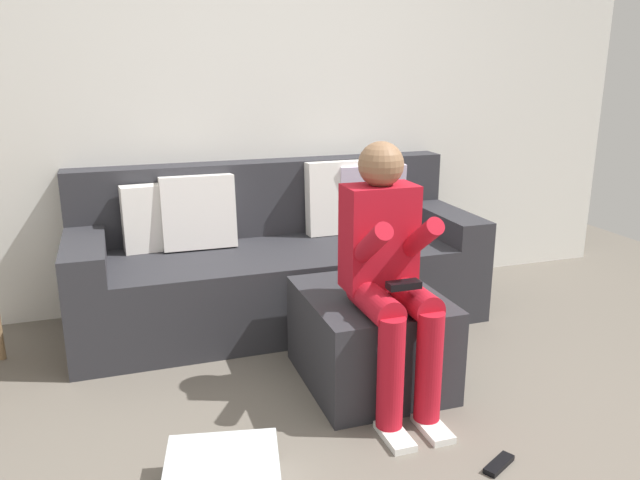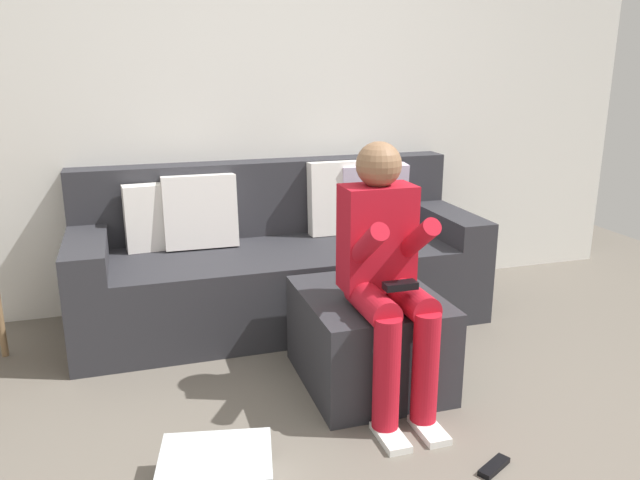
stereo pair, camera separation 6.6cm
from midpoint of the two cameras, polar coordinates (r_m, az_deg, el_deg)
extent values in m
cube|color=silver|center=(4.00, -5.86, 11.96)|extent=(5.16, 0.10, 2.45)
cube|color=#2D2D33|center=(3.74, -4.18, -3.97)|extent=(2.35, 0.87, 0.45)
cube|color=#2D2D33|center=(3.94, -5.56, 3.89)|extent=(2.35, 0.19, 0.46)
cube|color=#2D2D33|center=(3.55, -21.16, -0.99)|extent=(0.22, 0.87, 0.15)
cube|color=#2D2D33|center=(4.03, 10.55, 1.78)|extent=(0.22, 0.87, 0.15)
cube|color=white|center=(3.69, -15.14, 1.99)|extent=(0.39, 0.16, 0.38)
cube|color=white|center=(3.69, -11.54, 2.53)|extent=(0.42, 0.21, 0.43)
cube|color=silver|center=(3.98, 4.14, 3.86)|extent=(0.43, 0.17, 0.43)
cube|color=white|center=(3.92, 1.53, 3.89)|extent=(0.45, 0.14, 0.46)
cube|color=#2D2D33|center=(3.04, 3.93, -8.84)|extent=(0.62, 0.73, 0.45)
cube|color=red|center=(2.78, 4.72, 0.26)|extent=(0.32, 0.19, 0.47)
sphere|color=#8C6647|center=(2.71, 4.87, 6.87)|extent=(0.20, 0.20, 0.20)
cylinder|color=red|center=(2.67, 4.34, -5.71)|extent=(0.13, 0.35, 0.13)
cylinder|color=red|center=(2.63, 5.72, -11.95)|extent=(0.11, 0.11, 0.48)
cube|color=white|center=(2.71, 6.10, -17.32)|extent=(0.10, 0.22, 0.03)
cylinder|color=red|center=(2.61, 3.62, -0.71)|extent=(0.08, 0.37, 0.29)
cylinder|color=red|center=(2.74, 7.72, -5.25)|extent=(0.13, 0.35, 0.13)
cylinder|color=red|center=(2.70, 9.17, -11.30)|extent=(0.11, 0.11, 0.48)
cube|color=white|center=(2.78, 9.52, -16.55)|extent=(0.10, 0.22, 0.03)
cylinder|color=red|center=(2.71, 8.07, -0.20)|extent=(0.08, 0.37, 0.29)
cube|color=black|center=(2.60, 6.91, -4.08)|extent=(0.14, 0.06, 0.03)
cube|color=silver|center=(2.42, -9.64, -20.28)|extent=(0.45, 0.38, 0.15)
cube|color=black|center=(2.63, 15.24, -19.10)|extent=(0.16, 0.12, 0.02)
camera|label=1|loc=(0.03, -90.58, -0.17)|focal=35.17mm
camera|label=2|loc=(0.03, 89.42, 0.17)|focal=35.17mm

